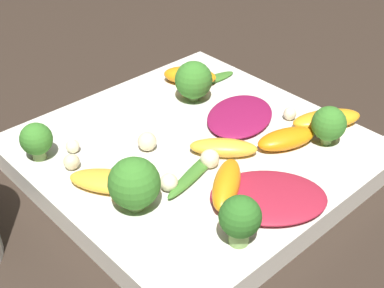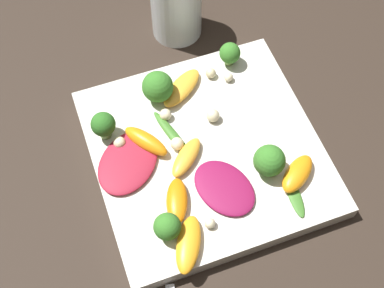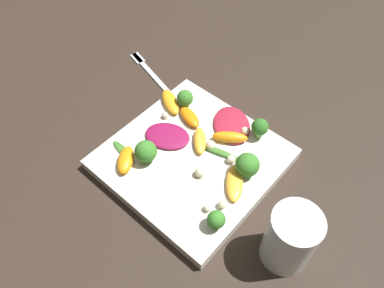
{
  "view_description": "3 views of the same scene",
  "coord_description": "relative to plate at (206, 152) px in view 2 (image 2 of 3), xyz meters",
  "views": [
    {
      "loc": [
        0.31,
        -0.29,
        0.33
      ],
      "look_at": [
        0.02,
        -0.02,
        0.04
      ],
      "focal_mm": 50.0,
      "sensor_mm": 36.0,
      "label": 1
    },
    {
      "loc": [
        0.14,
        0.32,
        0.65
      ],
      "look_at": [
        0.02,
        -0.0,
        0.04
      ],
      "focal_mm": 50.0,
      "sensor_mm": 36.0,
      "label": 2
    },
    {
      "loc": [
        -0.31,
        -0.27,
        0.6
      ],
      "look_at": [
        0.01,
        0.01,
        0.04
      ],
      "focal_mm": 35.0,
      "sensor_mm": 36.0,
      "label": 3
    }
  ],
  "objects": [
    {
      "name": "ground_plane",
      "position": [
        0.0,
        0.0,
        -0.01
      ],
      "size": [
        2.4,
        2.4,
        0.0
      ],
      "primitive_type": "plane",
      "color": "#2D231C"
    },
    {
      "name": "plate",
      "position": [
        0.0,
        0.0,
        0.0
      ],
      "size": [
        0.3,
        0.3,
        0.02
      ],
      "color": "silver",
      "rests_on": "ground_plane"
    },
    {
      "name": "drinking_glass",
      "position": [
        -0.04,
        -0.23,
        0.05
      ],
      "size": [
        0.08,
        0.08,
        0.12
      ],
      "color": "white",
      "rests_on": "ground_plane"
    },
    {
      "name": "radicchio_leaf_0",
      "position": [
        0.11,
        -0.01,
        0.02
      ],
      "size": [
        0.12,
        0.12,
        0.01
      ],
      "color": "maroon",
      "rests_on": "plate"
    },
    {
      "name": "radicchio_leaf_1",
      "position": [
        -0.0,
        0.07,
        0.02
      ],
      "size": [
        0.09,
        0.11,
        0.01
      ],
      "color": "maroon",
      "rests_on": "plate"
    },
    {
      "name": "orange_segment_0",
      "position": [
        0.06,
        0.06,
        0.02
      ],
      "size": [
        0.05,
        0.07,
        0.02
      ],
      "color": "orange",
      "rests_on": "plate"
    },
    {
      "name": "orange_segment_1",
      "position": [
        0.03,
        0.01,
        0.02
      ],
      "size": [
        0.06,
        0.06,
        0.02
      ],
      "color": "#FCAD33",
      "rests_on": "plate"
    },
    {
      "name": "orange_segment_2",
      "position": [
        0.0,
        -0.1,
        0.02
      ],
      "size": [
        0.08,
        0.07,
        0.01
      ],
      "color": "#FCAD33",
      "rests_on": "plate"
    },
    {
      "name": "orange_segment_3",
      "position": [
        -0.09,
        0.08,
        0.02
      ],
      "size": [
        0.07,
        0.06,
        0.02
      ],
      "color": "orange",
      "rests_on": "plate"
    },
    {
      "name": "orange_segment_4",
      "position": [
        0.07,
        0.12,
        0.02
      ],
      "size": [
        0.06,
        0.08,
        0.02
      ],
      "color": "orange",
      "rests_on": "plate"
    },
    {
      "name": "orange_segment_5",
      "position": [
        0.07,
        -0.03,
        0.02
      ],
      "size": [
        0.06,
        0.07,
        0.02
      ],
      "color": "orange",
      "rests_on": "plate"
    },
    {
      "name": "broccoli_floret_0",
      "position": [
        0.03,
        -0.1,
        0.04
      ],
      "size": [
        0.04,
        0.04,
        0.05
      ],
      "color": "#84AD5B",
      "rests_on": "plate"
    },
    {
      "name": "broccoli_floret_1",
      "position": [
        0.09,
        0.1,
        0.03
      ],
      "size": [
        0.03,
        0.03,
        0.04
      ],
      "color": "#7A9E51",
      "rests_on": "plate"
    },
    {
      "name": "broccoli_floret_2",
      "position": [
        0.12,
        -0.07,
        0.04
      ],
      "size": [
        0.03,
        0.03,
        0.04
      ],
      "color": "#84AD5B",
      "rests_on": "plate"
    },
    {
      "name": "broccoli_floret_3",
      "position": [
        -0.06,
        0.06,
        0.04
      ],
      "size": [
        0.04,
        0.04,
        0.05
      ],
      "color": "#7A9E51",
      "rests_on": "plate"
    },
    {
      "name": "broccoli_floret_4",
      "position": [
        -0.08,
        -0.12,
        0.03
      ],
      "size": [
        0.03,
        0.03,
        0.04
      ],
      "color": "#7A9E51",
      "rests_on": "plate"
    },
    {
      "name": "arugula_sprig_0",
      "position": [
        -0.08,
        0.1,
        0.01
      ],
      "size": [
        0.02,
        0.06,
        0.0
      ],
      "color": "#3D7528",
      "rests_on": "plate"
    },
    {
      "name": "arugula_sprig_1",
      "position": [
        0.04,
        -0.03,
        0.02
      ],
      "size": [
        0.04,
        0.1,
        0.01
      ],
      "color": "#3D7528",
      "rests_on": "plate"
    },
    {
      "name": "macadamia_nut_0",
      "position": [
        0.03,
        0.1,
        0.02
      ],
      "size": [
        0.01,
        0.01,
        0.01
      ],
      "color": "beige",
      "rests_on": "plate"
    },
    {
      "name": "macadamia_nut_1",
      "position": [
        0.04,
        -0.06,
        0.02
      ],
      "size": [
        0.02,
        0.02,
        0.02
      ],
      "color": "beige",
      "rests_on": "plate"
    },
    {
      "name": "macadamia_nut_2",
      "position": [
        -0.02,
        -0.04,
        0.02
      ],
      "size": [
        0.02,
        0.02,
        0.02
      ],
      "color": "beige",
      "rests_on": "plate"
    },
    {
      "name": "macadamia_nut_3",
      "position": [
        -0.07,
        -0.09,
        0.02
      ],
      "size": [
        0.01,
        0.01,
        0.01
      ],
      "color": "beige",
      "rests_on": "plate"
    },
    {
      "name": "macadamia_nut_4",
      "position": [
        0.04,
        -0.01,
        0.02
      ],
      "size": [
        0.02,
        0.02,
        0.02
      ],
      "color": "beige",
      "rests_on": "plate"
    },
    {
      "name": "macadamia_nut_5",
      "position": [
        -0.05,
        -0.11,
        0.02
      ],
      "size": [
        0.02,
        0.02,
        0.02
      ],
      "color": "beige",
      "rests_on": "plate"
    },
    {
      "name": "macadamia_nut_6",
      "position": [
        0.11,
        -0.04,
        0.02
      ],
      "size": [
        0.02,
        0.02,
        0.02
      ],
      "color": "beige",
      "rests_on": "plate"
    }
  ]
}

